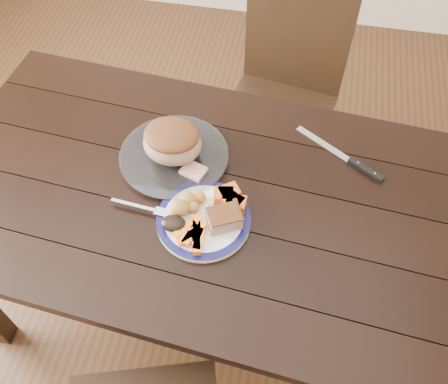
% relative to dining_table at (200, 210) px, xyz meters
% --- Properties ---
extents(ground, '(4.00, 4.00, 0.00)m').
position_rel_dining_table_xyz_m(ground, '(0.00, 0.00, -0.66)').
color(ground, '#472B16').
rests_on(ground, ground).
extents(dining_table, '(1.67, 1.04, 0.75)m').
position_rel_dining_table_xyz_m(dining_table, '(0.00, 0.00, 0.00)').
color(dining_table, black).
rests_on(dining_table, ground).
extents(chair_far, '(0.49, 0.50, 0.93)m').
position_rel_dining_table_xyz_m(chair_far, '(0.19, 0.74, -0.13)').
color(chair_far, black).
rests_on(chair_far, ground).
extents(dinner_plate, '(0.27, 0.27, 0.02)m').
position_rel_dining_table_xyz_m(dinner_plate, '(0.04, -0.10, 0.10)').
color(dinner_plate, white).
rests_on(dinner_plate, dining_table).
extents(plate_rim, '(0.27, 0.27, 0.02)m').
position_rel_dining_table_xyz_m(plate_rim, '(0.04, -0.10, 0.11)').
color(plate_rim, '#0E0E49').
rests_on(plate_rim, dinner_plate).
extents(serving_platter, '(0.33, 0.33, 0.02)m').
position_rel_dining_table_xyz_m(serving_platter, '(-0.10, 0.11, 0.10)').
color(serving_platter, white).
rests_on(serving_platter, dining_table).
extents(pork_slice, '(0.11, 0.10, 0.04)m').
position_rel_dining_table_xyz_m(pork_slice, '(0.10, -0.10, 0.13)').
color(pork_slice, tan).
rests_on(pork_slice, dinner_plate).
extents(roasted_potatoes, '(0.09, 0.09, 0.05)m').
position_rel_dining_table_xyz_m(roasted_potatoes, '(-0.02, -0.07, 0.13)').
color(roasted_potatoes, gold).
rests_on(roasted_potatoes, dinner_plate).
extents(carrot_batons, '(0.09, 0.12, 0.02)m').
position_rel_dining_table_xyz_m(carrot_batons, '(0.02, -0.16, 0.12)').
color(carrot_batons, orange).
rests_on(carrot_batons, dinner_plate).
extents(pumpkin_wedges, '(0.10, 0.09, 0.04)m').
position_rel_dining_table_xyz_m(pumpkin_wedges, '(0.10, -0.03, 0.13)').
color(pumpkin_wedges, orange).
rests_on(pumpkin_wedges, dinner_plate).
extents(dark_mushroom, '(0.07, 0.05, 0.03)m').
position_rel_dining_table_xyz_m(dark_mushroom, '(-0.04, -0.14, 0.13)').
color(dark_mushroom, black).
rests_on(dark_mushroom, dinner_plate).
extents(fork, '(0.18, 0.03, 0.00)m').
position_rel_dining_table_xyz_m(fork, '(-0.13, -0.10, 0.11)').
color(fork, silver).
rests_on(fork, dinner_plate).
extents(roast_joint, '(0.18, 0.15, 0.12)m').
position_rel_dining_table_xyz_m(roast_joint, '(-0.10, 0.11, 0.17)').
color(roast_joint, '#A57C65').
rests_on(roast_joint, serving_platter).
extents(cut_slice, '(0.08, 0.08, 0.02)m').
position_rel_dining_table_xyz_m(cut_slice, '(-0.03, 0.06, 0.12)').
color(cut_slice, tan).
rests_on(cut_slice, serving_platter).
extents(carving_knife, '(0.28, 0.19, 0.01)m').
position_rel_dining_table_xyz_m(carving_knife, '(0.45, 0.20, 0.10)').
color(carving_knife, silver).
rests_on(carving_knife, dining_table).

